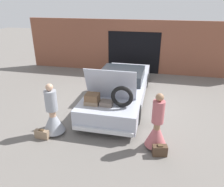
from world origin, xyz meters
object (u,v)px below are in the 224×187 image
(person_left, at_px, (53,116))
(car, at_px, (120,87))
(suitcase_beside_right_person, at_px, (160,150))
(suitcase_beside_left_person, at_px, (42,134))
(person_right, at_px, (157,129))

(person_left, bearing_deg, car, 150.16)
(person_left, height_order, suitcase_beside_right_person, person_left)
(car, bearing_deg, suitcase_beside_right_person, -61.92)
(car, distance_m, person_left, 3.14)
(suitcase_beside_left_person, bearing_deg, person_left, 56.70)
(suitcase_beside_right_person, bearing_deg, person_right, 110.08)
(person_right, bearing_deg, suitcase_beside_left_person, 93.86)
(person_right, relative_size, suitcase_beside_left_person, 3.79)
(person_right, bearing_deg, person_left, 87.80)
(suitcase_beside_left_person, distance_m, suitcase_beside_right_person, 3.40)
(person_left, xyz_separation_m, suitcase_beside_left_person, (-0.23, -0.35, -0.43))
(car, distance_m, suitcase_beside_right_person, 3.53)
(car, bearing_deg, person_left, -119.09)
(person_left, height_order, suitcase_beside_left_person, person_left)
(person_left, distance_m, person_right, 3.05)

